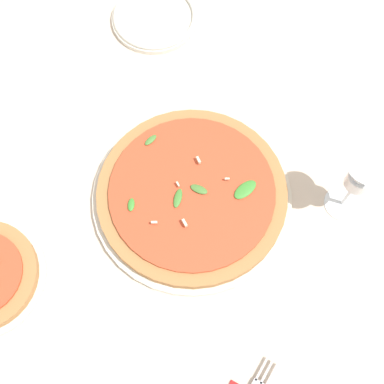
# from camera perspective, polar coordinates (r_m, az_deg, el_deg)

# --- Properties ---
(ground_plane) EXTENTS (6.00, 6.00, 0.00)m
(ground_plane) POSITION_cam_1_polar(r_m,az_deg,el_deg) (0.97, -0.28, 0.96)
(ground_plane) COLOR beige
(pizza_arugula_main) EXTENTS (0.36, 0.36, 0.05)m
(pizza_arugula_main) POSITION_cam_1_polar(r_m,az_deg,el_deg) (0.94, 0.00, -0.31)
(pizza_arugula_main) COLOR silver
(pizza_arugula_main) RESTS_ON ground_plane
(wine_glass) EXTENTS (0.07, 0.07, 0.16)m
(wine_glass) POSITION_cam_1_polar(r_m,az_deg,el_deg) (0.89, 17.61, 1.61)
(wine_glass) COLOR white
(wine_glass) RESTS_ON ground_plane
(side_plate_white) EXTENTS (0.18, 0.18, 0.02)m
(side_plate_white) POSITION_cam_1_polar(r_m,az_deg,el_deg) (1.17, -4.01, 18.08)
(side_plate_white) COLOR silver
(side_plate_white) RESTS_ON ground_plane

